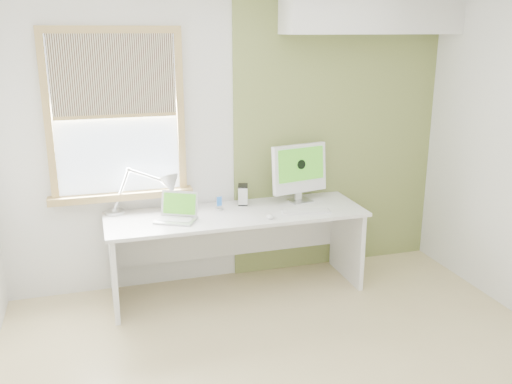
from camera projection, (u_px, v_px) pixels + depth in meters
name	position (u px, v px, depth m)	size (l,w,h in m)	color
room	(306.00, 191.00, 3.33)	(4.04, 3.54, 2.64)	#CCB881
accent_wall	(337.00, 133.00, 5.21)	(2.00, 0.02, 2.60)	olive
soffit	(372.00, 9.00, 4.80)	(1.60, 0.40, 0.42)	white
window	(116.00, 116.00, 4.56)	(1.20, 0.14, 1.42)	#A98A4F
desk	(235.00, 232.00, 4.85)	(2.20, 0.70, 0.73)	white
desk_lamp	(160.00, 188.00, 4.72)	(0.69, 0.30, 0.39)	silver
laptop	(177.00, 213.00, 4.56)	(0.40, 0.37, 0.22)	silver
phone_dock	(219.00, 205.00, 4.81)	(0.09, 0.09, 0.13)	silver
external_drive	(243.00, 195.00, 4.95)	(0.12, 0.15, 0.18)	silver
imac	(299.00, 170.00, 4.98)	(0.54, 0.22, 0.52)	silver
keyboard	(306.00, 211.00, 4.74)	(0.43, 0.18, 0.02)	white
mouse	(270.00, 216.00, 4.60)	(0.06, 0.10, 0.03)	white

